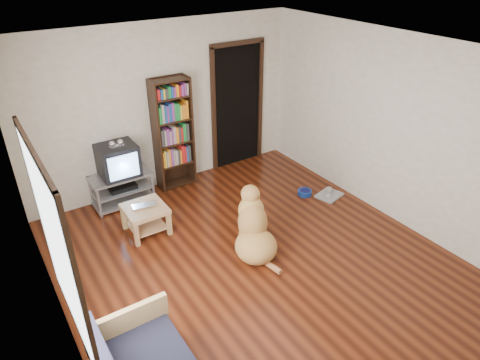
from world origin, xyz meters
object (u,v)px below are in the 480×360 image
laptop (145,207)px  bookshelf (173,128)px  dog (254,230)px  dog_bowl (305,193)px  grey_rag (329,195)px  crt_tv (117,160)px  coffee_table (145,214)px  tv_stand (122,188)px

laptop → bookshelf: bearing=57.4°
dog → dog_bowl: bearing=24.9°
grey_rag → crt_tv: crt_tv is taller
grey_rag → coffee_table: size_ratio=0.73×
tv_stand → coffee_table: size_ratio=1.64×
tv_stand → dog: dog is taller
dog_bowl → bookshelf: 2.33m
tv_stand → grey_rag: bearing=-29.8°
grey_rag → bookshelf: 2.70m
crt_tv → coffee_table: bearing=-89.5°
tv_stand → dog: (1.02, -2.05, 0.05)m
dog → bookshelf: bearing=91.8°
dog → grey_rag: bearing=13.8°
bookshelf → coffee_table: size_ratio=3.27×
dog_bowl → tv_stand: 2.86m
crt_tv → coffee_table: size_ratio=1.05×
tv_stand → bookshelf: bearing=5.6°
crt_tv → coffee_table: (0.01, -0.91, -0.46)m
grey_rag → crt_tv: size_ratio=0.69×
crt_tv → dog: size_ratio=0.56×
laptop → crt_tv: bearing=100.7°
crt_tv → dog: (1.02, -2.07, -0.43)m
crt_tv → bookshelf: bearing=4.3°
crt_tv → bookshelf: bookshelf is taller
crt_tv → tv_stand: bearing=-90.0°
laptop → dog: dog is taller
bookshelf → dog: bearing=-88.2°
grey_rag → tv_stand: size_ratio=0.44×
laptop → tv_stand: (-0.01, 0.92, -0.14)m
laptop → coffee_table: size_ratio=0.61×
grey_rag → crt_tv: (-2.80, 1.63, 0.73)m
crt_tv → coffee_table: 1.02m
dog_bowl → coffee_table: bearing=169.5°
grey_rag → coffee_table: bearing=165.7°
laptop → bookshelf: bookshelf is taller
dog_bowl → crt_tv: (-2.50, 1.38, 0.70)m
grey_rag → tv_stand: 3.24m
dog_bowl → coffee_table: coffee_table is taller
crt_tv → dog_bowl: bearing=-28.8°
bookshelf → laptop: bearing=-132.8°
dog_bowl → grey_rag: dog_bowl is taller
grey_rag → bookshelf: size_ratio=0.22×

